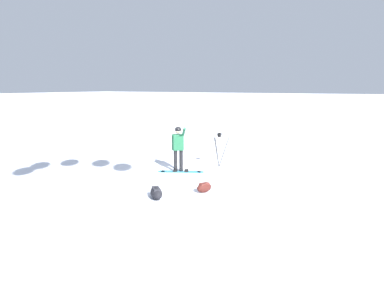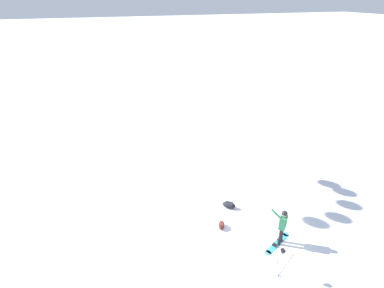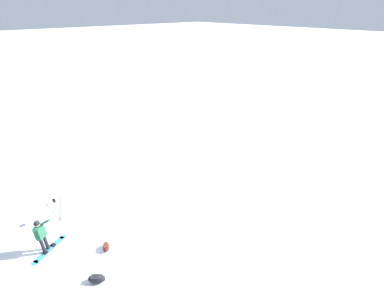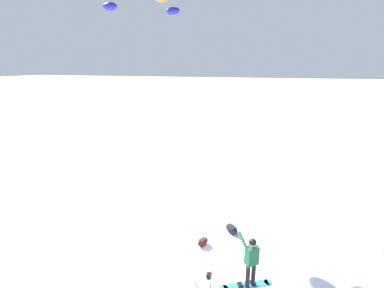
{
  "view_description": "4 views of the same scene",
  "coord_description": "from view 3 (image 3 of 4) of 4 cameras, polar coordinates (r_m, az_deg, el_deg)",
  "views": [
    {
      "loc": [
        -5.72,
        10.2,
        3.32
      ],
      "look_at": [
        -0.47,
        0.82,
        1.4
      ],
      "focal_mm": 30.24,
      "sensor_mm": 36.0,
      "label": 1
    },
    {
      "loc": [
        -6.23,
        -8.36,
        9.92
      ],
      "look_at": [
        -2.18,
        2.96,
        3.88
      ],
      "focal_mm": 28.03,
      "sensor_mm": 36.0,
      "label": 2
    },
    {
      "loc": [
        1.36,
        10.1,
        9.75
      ],
      "look_at": [
        -3.56,
        4.68,
        5.89
      ],
      "focal_mm": 24.21,
      "sensor_mm": 36.0,
      "label": 3
    },
    {
      "loc": [
        1.15,
        -8.52,
        7.1
      ],
      "look_at": [
        -2.13,
        2.9,
        3.81
      ],
      "focal_mm": 27.12,
      "sensor_mm": 36.0,
      "label": 4
    }
  ],
  "objects": [
    {
      "name": "gear_bag_small",
      "position": [
        13.19,
        -18.43,
        -20.69
      ],
      "size": [
        0.48,
        0.6,
        0.31
      ],
      "color": "#4C1E19",
      "rests_on": "ground_plane"
    },
    {
      "name": "snowboarder",
      "position": [
        13.55,
        -30.43,
        -16.56
      ],
      "size": [
        0.75,
        0.56,
        1.82
      ],
      "color": "black",
      "rests_on": "ground_plane"
    },
    {
      "name": "snowboard",
      "position": [
        14.27,
        -28.88,
        -19.58
      ],
      "size": [
        1.66,
        0.94,
        0.1
      ],
      "color": "teal",
      "rests_on": "ground_plane"
    },
    {
      "name": "gear_bag_large",
      "position": [
        12.24,
        -20.27,
        -26.06
      ],
      "size": [
        0.74,
        0.72,
        0.35
      ],
      "color": "black",
      "rests_on": "ground_plane"
    },
    {
      "name": "camera_tripod",
      "position": [
        14.87,
        -27.84,
        -12.0
      ],
      "size": [
        0.73,
        0.62,
        1.43
      ],
      "color": "#262628",
      "rests_on": "ground_plane"
    },
    {
      "name": "ground_plane",
      "position": [
        14.11,
        -25.78,
        -19.47
      ],
      "size": [
        300.0,
        300.0,
        0.0
      ],
      "primitive_type": "plane",
      "color": "white"
    }
  ]
}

